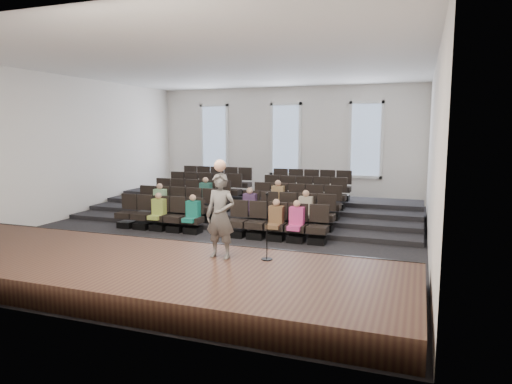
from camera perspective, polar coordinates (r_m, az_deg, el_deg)
ground at (r=14.31m, az=-4.18°, el=-4.87°), size 14.00×14.00×0.00m
ceiling at (r=14.09m, az=-4.39°, el=15.43°), size 12.00×14.00×0.02m
wall_back at (r=20.58m, az=3.78°, el=6.02°), size 12.00×0.04×5.00m
wall_front at (r=8.11m, az=-25.05°, el=2.58°), size 12.00×0.04×5.00m
wall_left at (r=17.33m, az=-22.84°, el=5.10°), size 0.04×14.00×5.00m
wall_right at (r=12.75m, az=21.30°, el=4.42°), size 0.04×14.00×5.00m
stage at (r=9.97m, az=-16.40°, el=-9.35°), size 11.80×3.60×0.50m
stage_lip at (r=11.38m, az=-11.10°, el=-7.03°), size 11.80×0.06×0.52m
risers at (r=17.16m, az=0.13°, el=-2.06°), size 11.80×4.80×0.60m
seating_rows at (r=15.57m, az=-1.90°, el=-1.26°), size 6.80×4.70×1.67m
windows at (r=20.51m, az=3.73°, el=6.58°), size 8.44×0.10×3.24m
audience at (r=14.24m, az=-2.83°, el=-1.65°), size 5.45×2.64×1.10m
speaker at (r=9.39m, az=-4.46°, el=-2.98°), size 0.67×0.46×1.76m
mic_stand at (r=9.32m, az=1.37°, el=-6.00°), size 0.23×0.23×1.39m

